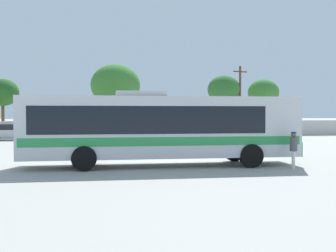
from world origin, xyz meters
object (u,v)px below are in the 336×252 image
at_px(roadside_tree_midright, 224,90).
at_px(roadside_tree_right, 263,93).
at_px(coach_bus_silver_green, 158,126).
at_px(roadside_tree_midleft, 116,85).
at_px(parked_car_leftmost_silver, 11,131).
at_px(roadside_tree_left, 3,93).
at_px(utility_pole_near, 240,99).
at_px(attendant_by_bus_door, 293,148).
at_px(parked_car_third_maroon, 147,131).
at_px(parked_car_second_black, 76,131).

height_order(roadside_tree_midright, roadside_tree_right, roadside_tree_midright).
height_order(coach_bus_silver_green, roadside_tree_right, roadside_tree_right).
bearing_deg(roadside_tree_midleft, parked_car_leftmost_silver, -135.67).
bearing_deg(roadside_tree_right, roadside_tree_left, -174.87).
bearing_deg(utility_pole_near, parked_car_leftmost_silver, -167.28).
height_order(utility_pole_near, roadside_tree_right, utility_pole_near).
bearing_deg(roadside_tree_left, attendant_by_bus_door, -58.58).
bearing_deg(parked_car_leftmost_silver, roadside_tree_midleft, 44.33).
bearing_deg(parked_car_third_maroon, utility_pole_near, 27.61).
xyz_separation_m(attendant_by_bus_door, roadside_tree_left, (-17.65, 28.89, 3.60)).
relative_size(attendant_by_bus_door, parked_car_third_maroon, 0.35).
relative_size(roadside_tree_midleft, roadside_tree_right, 1.23).
bearing_deg(attendant_by_bus_door, parked_car_leftmost_silver, 125.12).
distance_m(parked_car_leftmost_silver, utility_pole_near, 24.14).
xyz_separation_m(attendant_by_bus_door, roadside_tree_right, (12.16, 31.57, 4.01)).
relative_size(attendant_by_bus_door, parked_car_second_black, 0.38).
distance_m(attendant_by_bus_door, roadside_tree_right, 34.07).
relative_size(attendant_by_bus_door, roadside_tree_right, 0.24).
bearing_deg(attendant_by_bus_door, roadside_tree_midright, 77.88).
xyz_separation_m(roadside_tree_left, roadside_tree_right, (29.81, 2.68, 0.40)).
bearing_deg(utility_pole_near, roadside_tree_midleft, 162.38).
height_order(attendant_by_bus_door, roadside_tree_right, roadside_tree_right).
xyz_separation_m(utility_pole_near, roadside_tree_right, (4.49, 4.03, 0.93)).
relative_size(coach_bus_silver_green, roadside_tree_right, 1.89).
relative_size(coach_bus_silver_green, parked_car_second_black, 2.95).
height_order(roadside_tree_midleft, roadside_tree_right, roadside_tree_midleft).
height_order(parked_car_leftmost_silver, parked_car_second_black, parked_car_second_black).
xyz_separation_m(attendant_by_bus_door, roadside_tree_midleft, (-5.87, 31.83, 4.71)).
bearing_deg(roadside_tree_midright, attendant_by_bus_door, -102.12).
bearing_deg(parked_car_leftmost_silver, roadside_tree_left, 106.73).
height_order(utility_pole_near, roadside_tree_left, utility_pole_near).
height_order(attendant_by_bus_door, utility_pole_near, utility_pole_near).
height_order(attendant_by_bus_door, roadside_tree_left, roadside_tree_left).
height_order(parked_car_third_maroon, roadside_tree_midright, roadside_tree_midright).
distance_m(roadside_tree_midright, roadside_tree_right, 6.75).
height_order(attendant_by_bus_door, parked_car_third_maroon, attendant_by_bus_door).
bearing_deg(parked_car_second_black, utility_pole_near, 18.22).
bearing_deg(roadside_tree_right, coach_bus_silver_green, -120.93).
distance_m(roadside_tree_midleft, roadside_tree_midright, 12.45).
distance_m(coach_bus_silver_green, utility_pole_near, 28.83).
bearing_deg(parked_car_leftmost_silver, coach_bus_silver_green, -63.48).
relative_size(parked_car_second_black, utility_pole_near, 0.55).
xyz_separation_m(parked_car_leftmost_silver, roadside_tree_left, (-1.99, 6.62, 3.75)).
bearing_deg(attendant_by_bus_door, roadside_tree_right, 68.93).
bearing_deg(coach_bus_silver_green, parked_car_leftmost_silver, 116.52).
bearing_deg(parked_car_second_black, roadside_tree_left, 136.91).
relative_size(parked_car_second_black, roadside_tree_right, 0.64).
height_order(parked_car_second_black, roadside_tree_midleft, roadside_tree_midleft).
relative_size(parked_car_third_maroon, roadside_tree_midright, 0.69).
relative_size(coach_bus_silver_green, utility_pole_near, 1.63).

